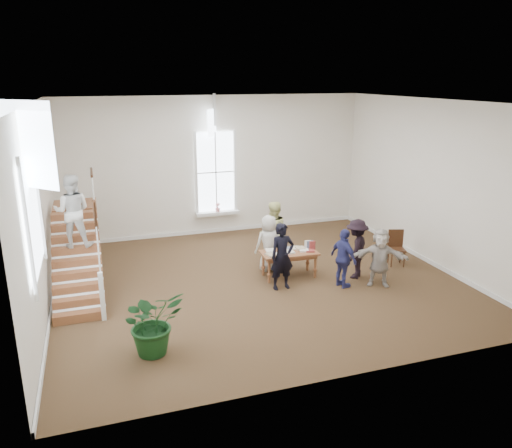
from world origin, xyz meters
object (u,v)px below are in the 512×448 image
object	(u,v)px
woman_cluster_c	(380,258)
floor_plant	(153,322)
side_chair	(396,245)
elderly_woman	(269,243)
police_officer	(282,256)
woman_cluster_a	(344,258)
woman_cluster_b	(356,249)
person_yellow	(273,233)
library_table	(289,255)

from	to	relation	value
woman_cluster_c	floor_plant	bearing A→B (deg)	-138.59
woman_cluster_c	side_chair	size ratio (longest dim) A/B	1.51
elderly_woman	woman_cluster_c	world-z (taller)	elderly_woman
woman_cluster_c	police_officer	bearing A→B (deg)	-166.57
woman_cluster_a	floor_plant	bearing A→B (deg)	95.66
police_officer	side_chair	world-z (taller)	police_officer
floor_plant	woman_cluster_a	bearing A→B (deg)	18.84
woman_cluster_a	floor_plant	distance (m)	5.15
elderly_woman	side_chair	bearing A→B (deg)	166.27
woman_cluster_b	side_chair	bearing A→B (deg)	154.14
police_officer	woman_cluster_b	size ratio (longest dim) A/B	1.07
elderly_woman	woman_cluster_b	distance (m)	2.31
police_officer	woman_cluster_b	distance (m)	2.08
woman_cluster_c	woman_cluster_a	bearing A→B (deg)	-165.34
person_yellow	side_chair	distance (m)	3.45
woman_cluster_c	floor_plant	distance (m)	5.96
elderly_woman	side_chair	size ratio (longest dim) A/B	1.56
elderly_woman	floor_plant	distance (m)	4.80
police_officer	elderly_woman	size ratio (longest dim) A/B	1.10
police_officer	woman_cluster_c	bearing A→B (deg)	-17.47
library_table	elderly_woman	bearing A→B (deg)	122.40
person_yellow	woman_cluster_b	bearing A→B (deg)	113.48
police_officer	person_yellow	distance (m)	1.80
person_yellow	floor_plant	size ratio (longest dim) A/B	1.39
side_chair	floor_plant	bearing A→B (deg)	-142.04
elderly_woman	woman_cluster_c	distance (m)	2.92
police_officer	elderly_woman	xyz separation A→B (m)	(0.10, 1.25, -0.07)
police_officer	side_chair	size ratio (longest dim) A/B	1.71
elderly_woman	woman_cluster_c	xyz separation A→B (m)	(2.28, -1.83, -0.03)
woman_cluster_a	woman_cluster_c	size ratio (longest dim) A/B	1.02
woman_cluster_a	side_chair	bearing A→B (deg)	-79.35
woman_cluster_a	elderly_woman	bearing A→B (deg)	27.01
woman_cluster_b	side_chair	world-z (taller)	woman_cluster_b
elderly_woman	side_chair	distance (m)	3.60
floor_plant	police_officer	bearing A→B (deg)	31.08
elderly_woman	woman_cluster_a	xyz separation A→B (m)	(1.38, -1.63, -0.02)
library_table	floor_plant	distance (m)	4.69
elderly_woman	person_yellow	distance (m)	0.59
police_officer	floor_plant	bearing A→B (deg)	-152.62
person_yellow	woman_cluster_c	bearing A→B (deg)	108.85
woman_cluster_a	side_chair	xyz separation A→B (m)	(2.14, 0.95, -0.20)
side_chair	library_table	bearing A→B (deg)	-164.05
police_officer	library_table	bearing A→B (deg)	52.13
police_officer	woman_cluster_a	distance (m)	1.53
police_officer	woman_cluster_c	size ratio (longest dim) A/B	1.14
library_table	floor_plant	size ratio (longest dim) A/B	1.17
police_officer	woman_cluster_c	distance (m)	2.45
woman_cluster_b	floor_plant	size ratio (longest dim) A/B	1.23
person_yellow	woman_cluster_c	size ratio (longest dim) A/B	1.20
library_table	woman_cluster_b	distance (m)	1.75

